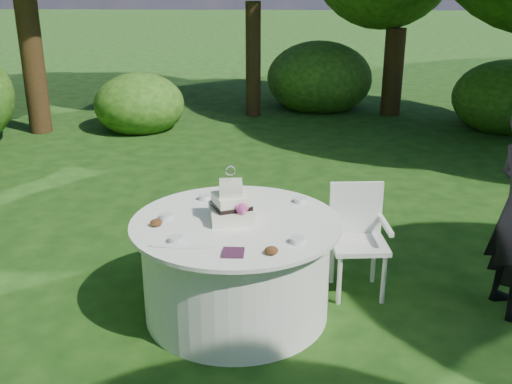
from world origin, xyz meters
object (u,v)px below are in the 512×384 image
(napkins, at_px, (233,253))
(chair, at_px, (357,231))
(cake, at_px, (231,206))
(table, at_px, (236,267))

(napkins, distance_m, chair, 1.37)
(cake, relative_size, chair, 0.47)
(napkins, height_order, chair, chair)
(napkins, distance_m, table, 0.67)
(table, bearing_deg, cake, 154.09)
(chair, bearing_deg, cake, -157.34)
(cake, bearing_deg, chair, 22.66)
(napkins, bearing_deg, table, 92.65)
(napkins, xyz_separation_m, cake, (-0.06, 0.56, 0.10))
(cake, bearing_deg, napkins, -84.24)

